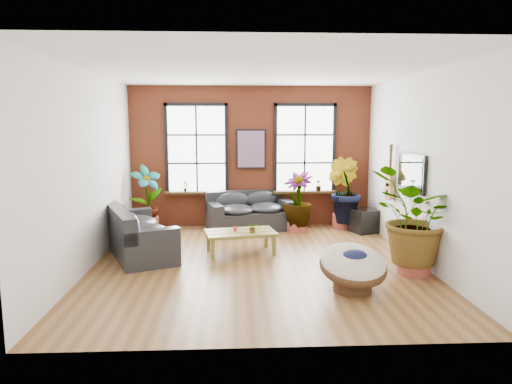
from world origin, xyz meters
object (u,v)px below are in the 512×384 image
sofa_left (136,233)px  papasan_chair (353,266)px  coffee_table (240,234)px  sofa_back (250,212)px

sofa_left → papasan_chair: (3.77, -2.23, -0.03)m
coffee_table → papasan_chair: 2.79m
sofa_left → papasan_chair: 4.39m
sofa_left → coffee_table: (2.08, -0.02, -0.04)m
coffee_table → papasan_chair: papasan_chair is taller
coffee_table → sofa_left: bearing=168.8°
papasan_chair → coffee_table: bearing=123.2°
sofa_back → coffee_table: sofa_back is taller
sofa_back → sofa_left: sofa_left is taller
sofa_back → papasan_chair: (1.45, -4.31, -0.02)m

